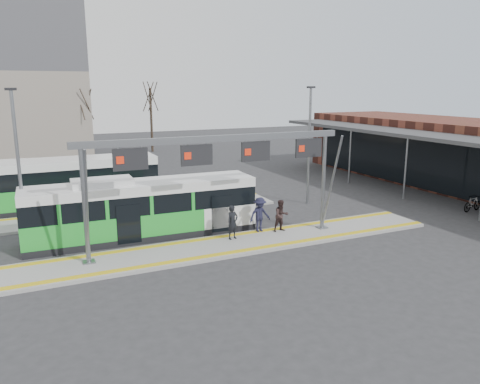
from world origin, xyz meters
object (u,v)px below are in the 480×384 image
at_px(passenger_a, 233,222).
at_px(passenger_b, 281,216).
at_px(hero_bus, 142,209).
at_px(gantry, 221,158).
at_px(passenger_c, 260,215).

height_order(passenger_a, passenger_b, passenger_a).
bearing_deg(hero_bus, passenger_b, -19.72).
bearing_deg(gantry, passenger_a, 25.96).
height_order(gantry, passenger_b, gantry).
distance_m(passenger_a, passenger_c, 1.82).
height_order(gantry, passenger_c, gantry).
xyz_separation_m(passenger_a, passenger_b, (2.81, 0.09, -0.02)).
distance_m(gantry, passenger_c, 4.19).
height_order(hero_bus, passenger_c, hero_bus).
bearing_deg(passenger_a, gantry, -170.49).
bearing_deg(passenger_c, passenger_b, -23.85).
relative_size(hero_bus, passenger_b, 6.90).
bearing_deg(passenger_c, passenger_a, -168.78).
distance_m(hero_bus, passenger_c, 6.01).
height_order(gantry, hero_bus, gantry).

